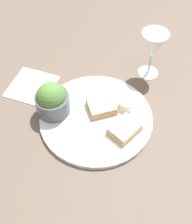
# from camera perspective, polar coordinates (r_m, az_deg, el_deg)

# --- Properties ---
(ground_plane) EXTENTS (4.00, 4.00, 0.00)m
(ground_plane) POSITION_cam_1_polar(r_m,az_deg,el_deg) (0.85, -0.00, -1.41)
(ground_plane) COLOR brown
(dinner_plate) EXTENTS (0.34, 0.34, 0.01)m
(dinner_plate) POSITION_cam_1_polar(r_m,az_deg,el_deg) (0.84, -0.00, -1.12)
(dinner_plate) COLOR silver
(dinner_plate) RESTS_ON ground_plane
(salad_bowl) EXTENTS (0.10, 0.10, 0.10)m
(salad_bowl) POSITION_cam_1_polar(r_m,az_deg,el_deg) (0.82, -8.89, 2.42)
(salad_bowl) COLOR #4C5156
(salad_bowl) RESTS_ON dinner_plate
(sauce_ramekin) EXTENTS (0.05, 0.05, 0.03)m
(sauce_ramekin) POSITION_cam_1_polar(r_m,az_deg,el_deg) (0.85, 6.20, 1.76)
(sauce_ramekin) COLOR white
(sauce_ramekin) RESTS_ON dinner_plate
(cheese_toast_near) EXTENTS (0.09, 0.08, 0.03)m
(cheese_toast_near) POSITION_cam_1_polar(r_m,az_deg,el_deg) (0.84, 1.12, 1.16)
(cheese_toast_near) COLOR tan
(cheese_toast_near) RESTS_ON dinner_plate
(cheese_toast_far) EXTENTS (0.11, 0.10, 0.03)m
(cheese_toast_far) POSITION_cam_1_polar(r_m,az_deg,el_deg) (0.80, 5.85, -3.46)
(cheese_toast_far) COLOR tan
(cheese_toast_far) RESTS_ON dinner_plate
(wine_glass) EXTENTS (0.08, 0.08, 0.16)m
(wine_glass) POSITION_cam_1_polar(r_m,az_deg,el_deg) (0.92, 11.56, 12.95)
(wine_glass) COLOR silver
(wine_glass) RESTS_ON ground_plane
(napkin) EXTENTS (0.19, 0.19, 0.01)m
(napkin) POSITION_cam_1_polar(r_m,az_deg,el_deg) (0.95, -12.90, 5.19)
(napkin) COLOR white
(napkin) RESTS_ON ground_plane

